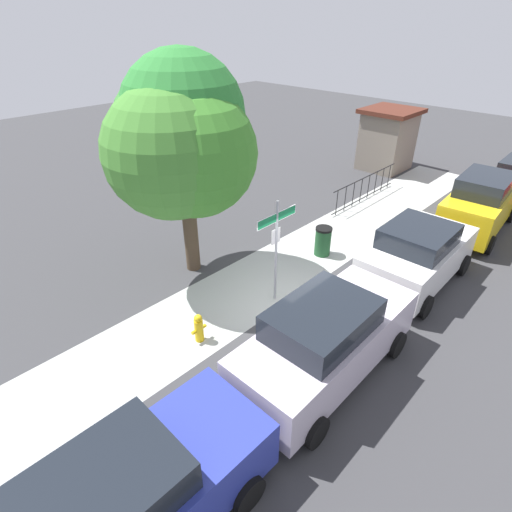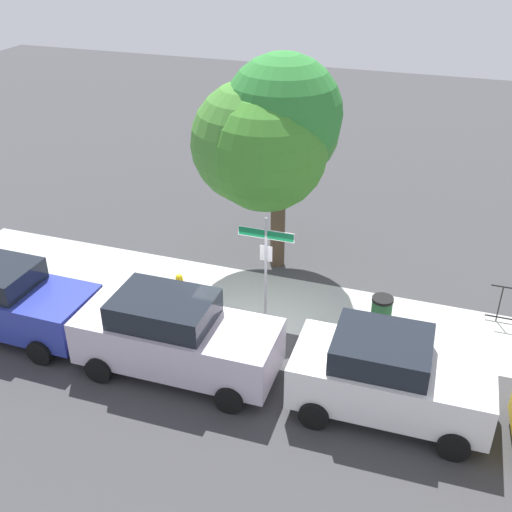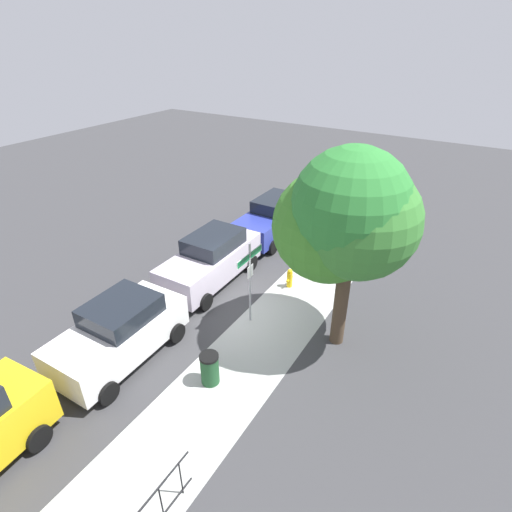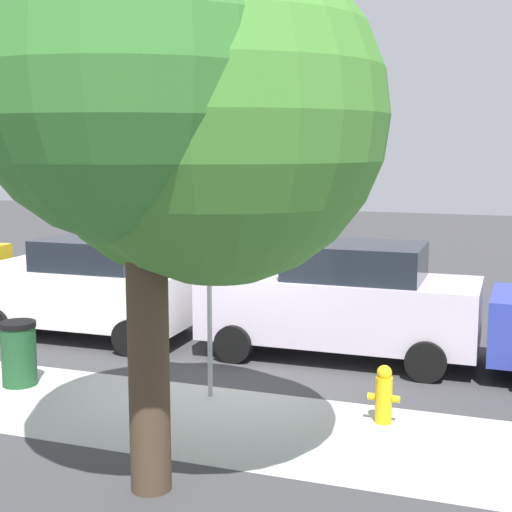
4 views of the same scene
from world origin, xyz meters
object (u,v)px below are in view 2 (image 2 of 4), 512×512
Objects in this scene: shade_tree at (270,134)px; car_blue at (3,298)px; car_silver at (175,336)px; trash_bin at (381,314)px; car_white at (389,376)px; street_sign at (266,253)px; fire_hydrant at (180,287)px.

shade_tree reaches higher than car_blue.
car_silver is 5.29m from trash_bin.
car_white is 4.23× the size of trash_bin.
street_sign is 3.10m from car_silver.
car_blue is 9.55m from trash_bin.
street_sign is 3.83× the size of fire_hydrant.
shade_tree reaches higher than street_sign.
shade_tree is 4.85m from fire_hydrant.
trash_bin is (4.25, 3.11, -0.50)m from car_silver.
car_white is (4.81, 0.23, -0.04)m from car_silver.
shade_tree reaches higher than trash_bin.
shade_tree is at bearing 106.04° from street_sign.
trash_bin is at bearing 99.93° from car_white.
street_sign is at bearing 62.55° from car_silver.
shade_tree is at bearing 54.53° from fire_hydrant.
shade_tree is 1.52× the size of car_white.
trash_bin is (5.48, 0.30, 0.11)m from fire_hydrant.
car_silver reaches higher than car_white.
car_silver is 5.98× the size of fire_hydrant.
shade_tree is 7.36m from car_white.
car_blue reaches higher than trash_bin.
street_sign is at bearing -73.96° from shade_tree.
shade_tree is 6.20m from car_silver.
car_blue is 1.12× the size of car_white.
street_sign is 6.70m from car_blue.
street_sign reaches higher than trash_bin.
trash_bin is at bearing 35.56° from car_silver.
shade_tree is 5.65m from trash_bin.
trash_bin reaches higher than fire_hydrant.
car_blue is 4.52m from fire_hydrant.
car_blue is 1.00× the size of car_silver.
car_blue is at bearing -161.56° from trash_bin.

